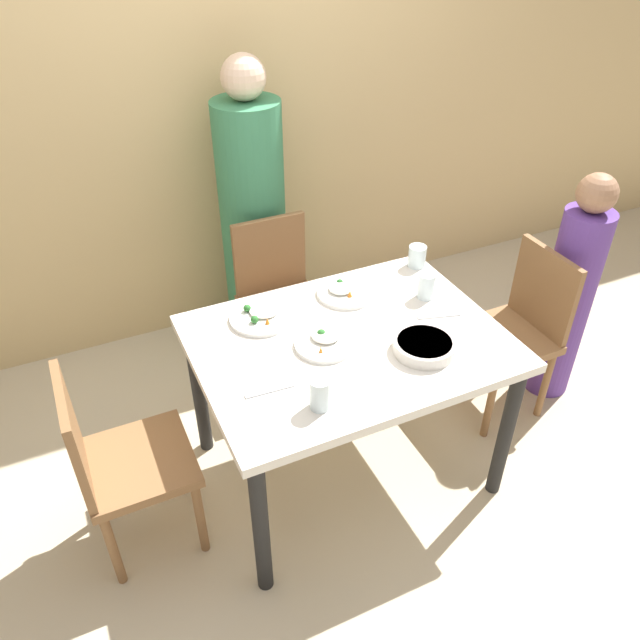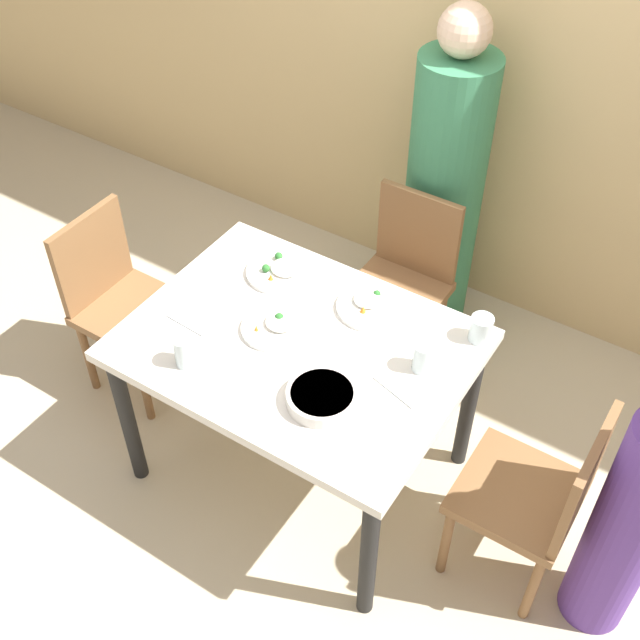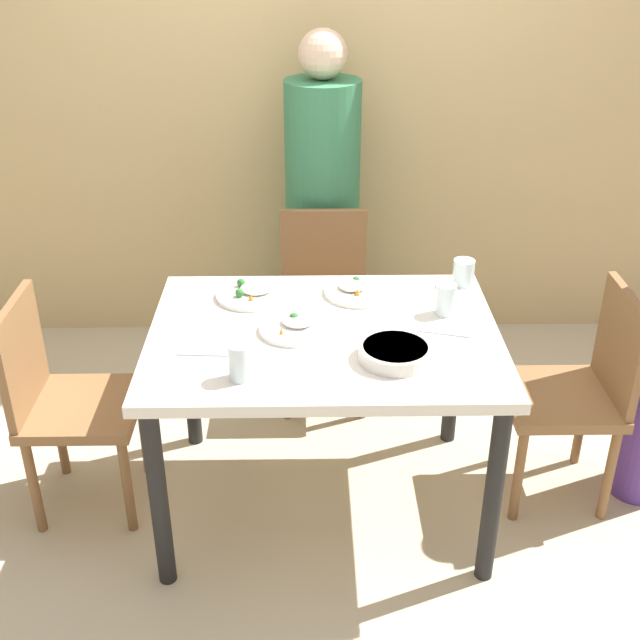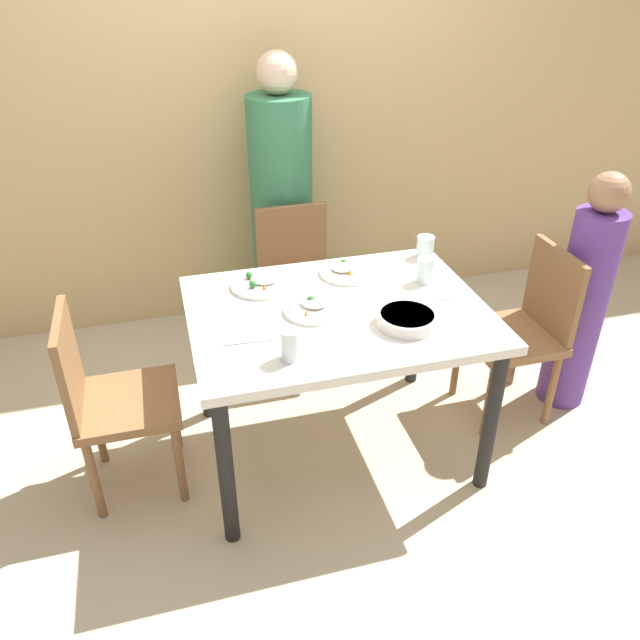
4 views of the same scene
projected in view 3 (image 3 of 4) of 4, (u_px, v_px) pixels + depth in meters
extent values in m
plane|color=beige|center=(324.00, 500.00, 3.07)|extent=(10.00, 10.00, 0.00)
cube|color=tan|center=(318.00, 66.00, 3.70)|extent=(10.00, 0.06, 2.70)
cube|color=silver|center=(324.00, 336.00, 2.73)|extent=(1.19, 0.90, 0.04)
cylinder|color=black|center=(159.00, 498.00, 2.56)|extent=(0.06, 0.06, 0.70)
cylinder|color=black|center=(493.00, 495.00, 2.57)|extent=(0.06, 0.06, 0.70)
cylinder|color=black|center=(190.00, 370.00, 3.24)|extent=(0.06, 0.06, 0.70)
cylinder|color=black|center=(454.00, 368.00, 3.26)|extent=(0.06, 0.06, 0.70)
cube|color=brown|center=(324.00, 316.00, 3.51)|extent=(0.40, 0.40, 0.04)
cube|color=brown|center=(323.00, 253.00, 3.57)|extent=(0.38, 0.03, 0.40)
cylinder|color=brown|center=(287.00, 379.00, 3.46)|extent=(0.04, 0.04, 0.40)
cylinder|color=brown|center=(363.00, 378.00, 3.47)|extent=(0.04, 0.04, 0.40)
cylinder|color=brown|center=(288.00, 341.00, 3.75)|extent=(0.04, 0.04, 0.40)
cylinder|color=brown|center=(358.00, 341.00, 3.76)|extent=(0.04, 0.04, 0.40)
cube|color=brown|center=(560.00, 398.00, 2.94)|extent=(0.40, 0.40, 0.04)
cube|color=brown|center=(620.00, 345.00, 2.83)|extent=(0.03, 0.38, 0.40)
cylinder|color=brown|center=(499.00, 422.00, 3.18)|extent=(0.04, 0.04, 0.40)
cylinder|color=brown|center=(518.00, 475.00, 2.89)|extent=(0.04, 0.04, 0.40)
cylinder|color=brown|center=(581.00, 421.00, 3.19)|extent=(0.04, 0.04, 0.40)
cylinder|color=brown|center=(609.00, 474.00, 2.90)|extent=(0.04, 0.04, 0.40)
cube|color=brown|center=(83.00, 408.00, 2.88)|extent=(0.40, 0.40, 0.04)
cube|color=brown|center=(21.00, 355.00, 2.77)|extent=(0.03, 0.38, 0.40)
cylinder|color=brown|center=(127.00, 485.00, 2.84)|extent=(0.04, 0.04, 0.40)
cylinder|color=brown|center=(144.00, 430.00, 3.13)|extent=(0.04, 0.04, 0.40)
cylinder|color=brown|center=(34.00, 486.00, 2.84)|extent=(0.04, 0.04, 0.40)
cylinder|color=brown|center=(59.00, 431.00, 3.13)|extent=(0.04, 0.04, 0.40)
cylinder|color=#387F56|center=(322.00, 227.00, 3.75)|extent=(0.34, 0.34, 1.35)
sphere|color=beige|center=(323.00, 54.00, 3.38)|extent=(0.21, 0.21, 0.21)
cylinder|color=silver|center=(395.00, 353.00, 2.55)|extent=(0.24, 0.24, 0.05)
cylinder|color=#BC5123|center=(395.00, 347.00, 2.54)|extent=(0.21, 0.21, 0.01)
cylinder|color=white|center=(293.00, 329.00, 2.72)|extent=(0.23, 0.23, 0.02)
ellipsoid|color=white|center=(298.00, 320.00, 2.73)|extent=(0.11, 0.11, 0.02)
sphere|color=#2D702D|center=(294.00, 318.00, 2.74)|extent=(0.03, 0.03, 0.03)
cone|color=orange|center=(281.00, 330.00, 2.66)|extent=(0.01, 0.01, 0.03)
cylinder|color=white|center=(358.00, 292.00, 2.97)|extent=(0.25, 0.25, 0.02)
ellipsoid|color=white|center=(352.00, 285.00, 2.97)|extent=(0.10, 0.10, 0.02)
cone|color=orange|center=(357.00, 292.00, 2.92)|extent=(0.02, 0.02, 0.03)
sphere|color=#2D702D|center=(356.00, 280.00, 3.01)|extent=(0.03, 0.03, 0.03)
cylinder|color=white|center=(251.00, 295.00, 2.95)|extent=(0.25, 0.25, 0.02)
ellipsoid|color=white|center=(256.00, 288.00, 2.96)|extent=(0.12, 0.12, 0.02)
sphere|color=#2D702D|center=(239.00, 293.00, 2.91)|extent=(0.03, 0.03, 0.03)
cone|color=orange|center=(251.00, 297.00, 2.88)|extent=(0.02, 0.02, 0.03)
sphere|color=#2D702D|center=(241.00, 283.00, 2.98)|extent=(0.03, 0.03, 0.03)
cylinder|color=silver|center=(240.00, 362.00, 2.43)|extent=(0.07, 0.07, 0.12)
cylinder|color=silver|center=(446.00, 299.00, 2.81)|extent=(0.07, 0.07, 0.11)
cylinder|color=silver|center=(463.00, 272.00, 3.02)|extent=(0.08, 0.08, 0.10)
cube|color=silver|center=(205.00, 354.00, 2.58)|extent=(0.18, 0.03, 0.01)
cube|color=silver|center=(443.00, 333.00, 2.71)|extent=(0.18, 0.07, 0.01)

